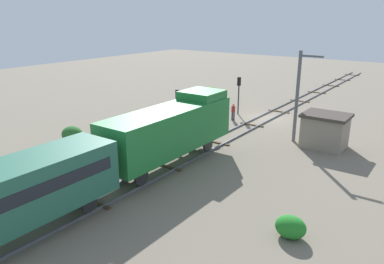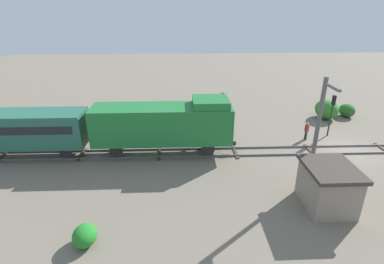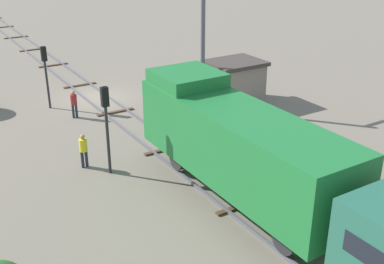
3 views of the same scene
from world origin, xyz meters
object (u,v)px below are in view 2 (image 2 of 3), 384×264
at_px(traffic_signal_near, 332,108).
at_px(catenary_mast, 318,131).
at_px(locomotive, 165,123).
at_px(traffic_signal_mid, 222,107).
at_px(worker_by_signal, 232,124).
at_px(relay_hut, 328,186).
at_px(worker_near_track, 307,130).

bearing_deg(traffic_signal_near, catenary_mast, 147.74).
bearing_deg(catenary_mast, locomotive, 63.36).
xyz_separation_m(traffic_signal_mid, catenary_mast, (-8.47, -5.00, 1.06)).
distance_m(worker_by_signal, relay_hut, 12.32).
xyz_separation_m(traffic_signal_near, relay_hut, (-10.70, 5.21, -1.37)).
bearing_deg(traffic_signal_near, locomotive, 101.80).
relative_size(locomotive, catenary_mast, 1.54).
height_order(worker_near_track, worker_by_signal, same).
xyz_separation_m(worker_by_signal, relay_hut, (-11.70, -3.84, 0.40)).
bearing_deg(catenary_mast, traffic_signal_mid, 30.58).
bearing_deg(catenary_mast, worker_near_track, -20.14).
distance_m(traffic_signal_mid, relay_hut, 12.10).
xyz_separation_m(traffic_signal_mid, worker_near_track, (-1.00, -7.74, -1.94)).
relative_size(worker_near_track, worker_by_signal, 1.00).
bearing_deg(worker_near_track, catenary_mast, -152.62).
height_order(locomotive, traffic_signal_mid, locomotive).
bearing_deg(traffic_signal_mid, locomotive, 123.71).
bearing_deg(locomotive, relay_hut, -126.57).
bearing_deg(catenary_mast, relay_hut, -179.75).
xyz_separation_m(locomotive, traffic_signal_near, (3.20, -15.32, -0.01)).
xyz_separation_m(traffic_signal_mid, relay_hut, (-10.90, -5.01, -1.55)).
relative_size(traffic_signal_mid, relay_hut, 1.21).
relative_size(traffic_signal_near, traffic_signal_mid, 0.94).
height_order(catenary_mast, relay_hut, catenary_mast).
xyz_separation_m(locomotive, catenary_mast, (-5.07, -10.10, 1.23)).
bearing_deg(catenary_mast, traffic_signal_near, -32.26).
xyz_separation_m(traffic_signal_near, catenary_mast, (-8.27, 5.22, 1.23)).
distance_m(locomotive, catenary_mast, 11.36).
bearing_deg(worker_by_signal, traffic_signal_mid, -78.28).
height_order(traffic_signal_mid, worker_near_track, traffic_signal_mid).
relative_size(traffic_signal_near, worker_by_signal, 2.33).
bearing_deg(worker_near_track, traffic_signal_mid, 130.16).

